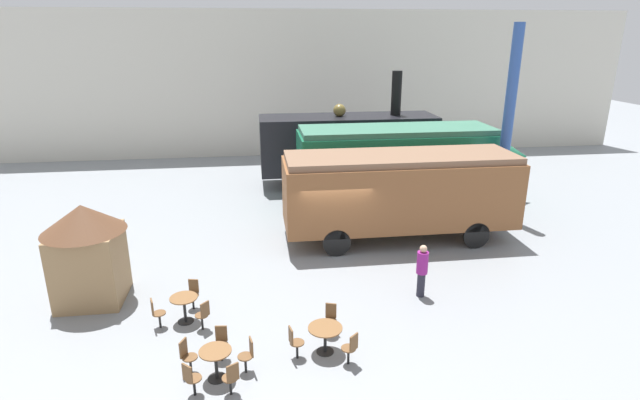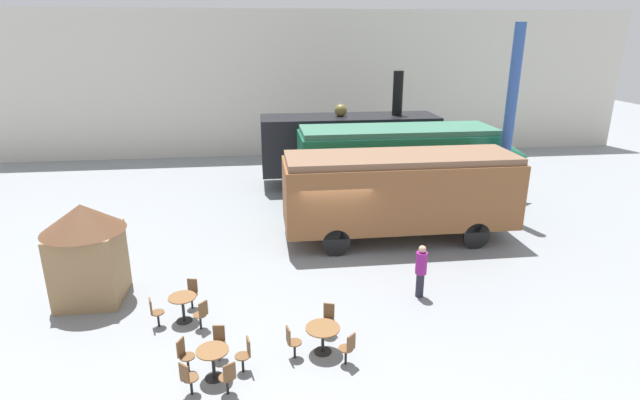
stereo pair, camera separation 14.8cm
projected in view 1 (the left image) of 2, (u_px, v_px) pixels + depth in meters
ground_plane at (333, 249)px, 18.44m from camera, size 80.00×80.00×0.00m
backdrop_wall at (295, 85)px, 31.51m from camera, size 44.00×0.15×9.00m
steam_locomotive at (348, 143)px, 25.86m from camera, size 9.02×2.66×5.80m
streamlined_locomotive at (412, 159)px, 22.63m from camera, size 10.72×2.89×3.63m
passenger_coach_wooden at (399, 189)px, 18.84m from camera, size 8.70×2.81×3.34m
cafe_table_near at (216, 358)px, 11.35m from camera, size 0.75×0.75×0.76m
cafe_table_mid at (184, 303)px, 13.63m from camera, size 0.75×0.75×0.76m
cafe_table_far at (325, 333)px, 12.32m from camera, size 0.86×0.86×0.70m
cafe_chair_0 at (231, 377)px, 10.81m from camera, size 0.39×0.40×0.87m
cafe_chair_1 at (248, 353)px, 11.60m from camera, size 0.38×0.36×0.87m
cafe_chair_2 at (221, 341)px, 12.07m from camera, size 0.36×0.37×0.87m
cafe_chair_3 at (187, 354)px, 11.57m from camera, size 0.40×0.38×0.87m
cafe_chair_4 at (191, 377)px, 10.78m from camera, size 0.40×0.40×0.87m
cafe_chair_5 at (156, 311)px, 13.34m from camera, size 0.39×0.37×0.87m
cafe_chair_6 at (203, 314)px, 13.24m from camera, size 0.40×0.40×0.87m
cafe_chair_7 at (193, 292)px, 14.35m from camera, size 0.36×0.38×0.87m
cafe_chair_8 at (294, 341)px, 12.08m from camera, size 0.38×0.36×0.87m
cafe_chair_9 at (351, 347)px, 11.84m from camera, size 0.40×0.40×0.87m
cafe_chair_10 at (330, 317)px, 13.08m from camera, size 0.37×0.39×0.87m
visitor_person at (422, 269)px, 14.88m from camera, size 0.34×0.34×1.67m
ticket_kiosk at (87, 248)px, 14.43m from camera, size 2.34×2.34×3.00m
support_pillar at (508, 125)px, 20.56m from camera, size 0.44×0.44×8.00m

